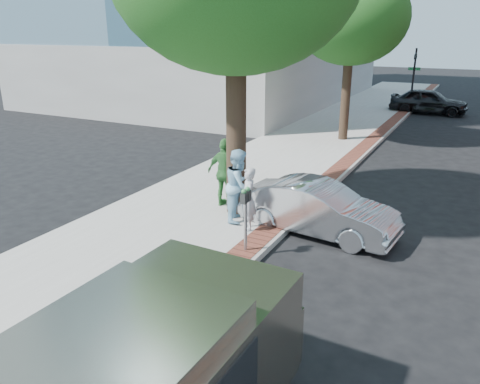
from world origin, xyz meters
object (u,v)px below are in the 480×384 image
Objects in this scene: person_gray at (248,199)px; person_green at (226,173)px; person_officer at (239,185)px; parking_meter at (246,206)px; bg_car at (429,101)px; sedan_silver at (318,209)px.

person_green is at bearing -165.22° from person_gray.
person_officer is at bearing 140.60° from person_green.
person_green is (-1.75, 2.25, -0.09)m from parking_meter.
person_green reaches higher than person_officer.
bg_car is at bearing 142.41° from person_gray.
parking_meter is 2.85m from person_green.
person_gray reaches higher than parking_meter.
person_officer reaches higher than bg_car.
person_gray is at bearing 113.77° from parking_meter.
person_officer reaches higher than sedan_silver.
person_green is (-1.27, 1.16, 0.18)m from person_gray.
bg_car reaches higher than sedan_silver.
bg_car is at bearing 86.76° from parking_meter.
person_gray is 20.98m from bg_car.
person_gray is 0.82× the size of person_green.
person_officer is (-0.96, 1.53, -0.12)m from parking_meter.
bg_car is (3.00, 19.75, -0.36)m from person_green.
parking_meter is 22.03m from bg_car.
sedan_silver is (1.49, 0.90, -0.29)m from person_gray.
person_officer reaches higher than parking_meter.
person_officer is 1.07m from person_green.
person_green is 2.81m from sedan_silver.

